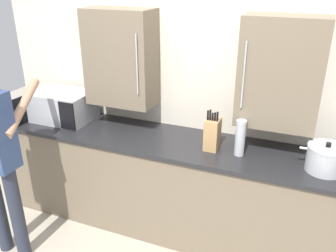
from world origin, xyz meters
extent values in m
cube|color=beige|center=(0.00, 1.09, 1.27)|extent=(3.95, 0.10, 2.54)
cube|color=#756651|center=(-0.67, 0.88, 1.55)|extent=(0.60, 0.32, 0.83)
cylinder|color=#B7BABF|center=(-0.43, 0.70, 1.55)|extent=(0.01, 0.01, 0.50)
cube|color=#756651|center=(0.67, 0.88, 1.55)|extent=(0.60, 0.32, 0.83)
cylinder|color=#B7BABF|center=(0.43, 0.70, 1.55)|extent=(0.01, 0.01, 0.50)
cube|color=#756651|center=(0.00, 0.72, 0.44)|extent=(3.59, 0.61, 0.88)
cube|color=#232326|center=(0.00, 0.72, 0.90)|extent=(3.63, 0.65, 0.03)
cube|color=black|center=(0.00, 0.44, 0.04)|extent=(3.59, 0.04, 0.09)
cube|color=#B7BABF|center=(-1.28, 0.77, 1.05)|extent=(0.56, 0.41, 0.28)
cube|color=beige|center=(-1.36, 0.76, 1.05)|extent=(0.36, 0.35, 0.22)
cube|color=black|center=(-1.08, 0.56, 1.05)|extent=(0.16, 0.01, 0.26)
cube|color=black|center=(-1.57, 0.37, 1.05)|extent=(0.05, 0.40, 0.26)
cylinder|color=#B7BABF|center=(0.45, 0.68, 1.05)|extent=(0.08, 0.08, 0.26)
cylinder|color=#B7BABF|center=(0.45, 0.68, 1.19)|extent=(0.08, 0.08, 0.03)
cube|color=tan|center=(0.22, 0.70, 1.04)|extent=(0.11, 0.15, 0.26)
cylinder|color=black|center=(0.19, 0.68, 1.21)|extent=(0.02, 0.02, 0.08)
cylinder|color=black|center=(0.21, 0.68, 1.22)|extent=(0.02, 0.02, 0.09)
cylinder|color=black|center=(0.22, 0.68, 1.20)|extent=(0.02, 0.02, 0.06)
cylinder|color=black|center=(0.24, 0.68, 1.21)|extent=(0.02, 0.02, 0.07)
cylinder|color=black|center=(0.26, 0.68, 1.21)|extent=(0.02, 0.02, 0.08)
cylinder|color=#B7BABF|center=(1.08, 0.67, 1.00)|extent=(0.27, 0.27, 0.18)
cylinder|color=#B7BABF|center=(1.08, 0.67, 1.10)|extent=(0.28, 0.28, 0.02)
cylinder|color=black|center=(1.08, 0.67, 1.12)|extent=(0.04, 0.04, 0.03)
cylinder|color=#B7BABF|center=(0.92, 0.67, 1.07)|extent=(0.05, 0.02, 0.02)
cylinder|color=#282D3D|center=(-1.18, -0.10, 0.42)|extent=(0.11, 0.11, 0.85)
cylinder|color=tan|center=(-1.18, 0.16, 1.27)|extent=(0.22, 0.57, 0.32)
camera|label=1|loc=(0.86, -1.83, 2.25)|focal=37.85mm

